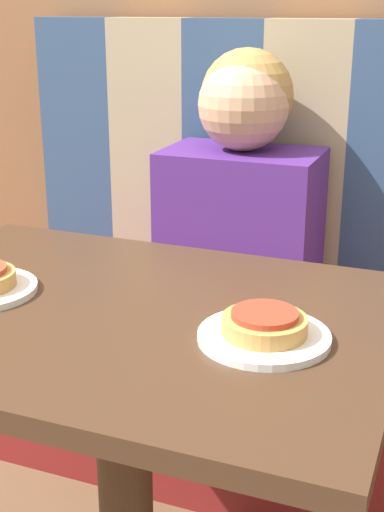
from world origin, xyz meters
TOP-DOWN VIEW (x-y plane):
  - booth_seat at (0.00, 0.67)m, footprint 1.33×0.50m
  - booth_backrest at (0.00, 0.87)m, footprint 1.33×0.10m
  - dining_table at (0.00, 0.00)m, footprint 0.91×0.67m
  - person at (0.00, 0.67)m, footprint 0.38×0.26m
  - plate_right at (0.26, -0.03)m, footprint 0.20×0.20m
  - pizza_right at (0.26, -0.03)m, footprint 0.13×0.13m

SIDE VIEW (x-z plane):
  - booth_seat at x=0.00m, z-range 0.00..0.43m
  - dining_table at x=0.00m, z-range 0.26..0.99m
  - plate_right at x=0.26m, z-range 0.73..0.75m
  - pizza_right at x=0.26m, z-range 0.75..0.78m
  - person at x=0.00m, z-range 0.43..1.11m
  - booth_backrest at x=0.00m, z-range 0.43..1.18m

